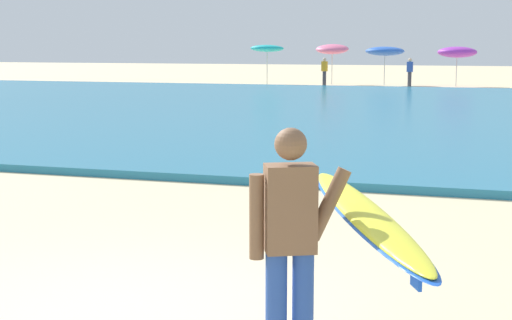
{
  "coord_description": "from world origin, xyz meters",
  "views": [
    {
      "loc": [
        2.81,
        -5.58,
        2.28
      ],
      "look_at": [
        0.59,
        1.74,
        1.1
      ],
      "focal_mm": 52.77,
      "sensor_mm": 36.0,
      "label": 1
    }
  ],
  "objects_px": {
    "beach_umbrella_2": "(385,51)",
    "beachgoer_near_row_mid": "(324,71)",
    "beach_umbrella_3": "(457,52)",
    "beach_umbrella_0": "(267,48)",
    "beach_umbrella_1": "(332,49)",
    "beachgoer_near_row_right": "(410,72)",
    "surfer_with_board": "(328,228)"
  },
  "relations": [
    {
      "from": "beach_umbrella_3",
      "to": "beachgoer_near_row_mid",
      "type": "relative_size",
      "value": 1.4
    },
    {
      "from": "beach_umbrella_1",
      "to": "beachgoer_near_row_mid",
      "type": "height_order",
      "value": "beach_umbrella_1"
    },
    {
      "from": "beachgoer_near_row_mid",
      "to": "beachgoer_near_row_right",
      "type": "height_order",
      "value": "same"
    },
    {
      "from": "beach_umbrella_2",
      "to": "beachgoer_near_row_right",
      "type": "height_order",
      "value": "beach_umbrella_2"
    },
    {
      "from": "beach_umbrella_2",
      "to": "beachgoer_near_row_right",
      "type": "xyz_separation_m",
      "value": [
        1.63,
        -2.29,
        -1.07
      ]
    },
    {
      "from": "beachgoer_near_row_mid",
      "to": "beach_umbrella_2",
      "type": "bearing_deg",
      "value": 40.9
    },
    {
      "from": "beach_umbrella_0",
      "to": "beachgoer_near_row_right",
      "type": "relative_size",
      "value": 1.46
    },
    {
      "from": "surfer_with_board",
      "to": "beachgoer_near_row_mid",
      "type": "xyz_separation_m",
      "value": [
        -7.44,
        35.75,
        -0.19
      ]
    },
    {
      "from": "surfer_with_board",
      "to": "beach_umbrella_0",
      "type": "xyz_separation_m",
      "value": [
        -10.91,
        36.46,
        1.03
      ]
    },
    {
      "from": "beach_umbrella_1",
      "to": "beach_umbrella_3",
      "type": "bearing_deg",
      "value": -1.79
    },
    {
      "from": "surfer_with_board",
      "to": "beachgoer_near_row_right",
      "type": "xyz_separation_m",
      "value": [
        -2.86,
        36.01,
        -0.19
      ]
    },
    {
      "from": "beach_umbrella_1",
      "to": "beach_umbrella_2",
      "type": "bearing_deg",
      "value": 0.16
    },
    {
      "from": "beach_umbrella_1",
      "to": "beach_umbrella_2",
      "type": "distance_m",
      "value": 3.03
    },
    {
      "from": "beach_umbrella_1",
      "to": "beachgoer_near_row_right",
      "type": "xyz_separation_m",
      "value": [
        4.66,
        -2.28,
        -1.18
      ]
    },
    {
      "from": "beach_umbrella_3",
      "to": "beachgoer_near_row_mid",
      "type": "distance_m",
      "value": 7.36
    },
    {
      "from": "beach_umbrella_1",
      "to": "beachgoer_near_row_right",
      "type": "relative_size",
      "value": 1.51
    },
    {
      "from": "beach_umbrella_2",
      "to": "beachgoer_near_row_mid",
      "type": "xyz_separation_m",
      "value": [
        -2.94,
        -2.55,
        -1.07
      ]
    },
    {
      "from": "beach_umbrella_0",
      "to": "beachgoer_near_row_right",
      "type": "xyz_separation_m",
      "value": [
        8.05,
        -0.45,
        -1.22
      ]
    },
    {
      "from": "beach_umbrella_2",
      "to": "beach_umbrella_3",
      "type": "distance_m",
      "value": 3.98
    },
    {
      "from": "beach_umbrella_0",
      "to": "beach_umbrella_2",
      "type": "distance_m",
      "value": 6.67
    },
    {
      "from": "beach_umbrella_0",
      "to": "beach_umbrella_2",
      "type": "height_order",
      "value": "beach_umbrella_0"
    },
    {
      "from": "beach_umbrella_2",
      "to": "beach_umbrella_3",
      "type": "relative_size",
      "value": 1.0
    },
    {
      "from": "beach_umbrella_0",
      "to": "surfer_with_board",
      "type": "bearing_deg",
      "value": -73.34
    },
    {
      "from": "beach_umbrella_2",
      "to": "beachgoer_near_row_mid",
      "type": "distance_m",
      "value": 4.03
    },
    {
      "from": "beach_umbrella_0",
      "to": "beachgoer_near_row_mid",
      "type": "distance_m",
      "value": 3.75
    },
    {
      "from": "surfer_with_board",
      "to": "beach_umbrella_2",
      "type": "bearing_deg",
      "value": 96.69
    },
    {
      "from": "surfer_with_board",
      "to": "beachgoer_near_row_mid",
      "type": "relative_size",
      "value": 1.66
    },
    {
      "from": "beach_umbrella_0",
      "to": "beach_umbrella_2",
      "type": "bearing_deg",
      "value": 16.0
    },
    {
      "from": "beach_umbrella_1",
      "to": "beachgoer_near_row_right",
      "type": "height_order",
      "value": "beach_umbrella_1"
    },
    {
      "from": "beachgoer_near_row_mid",
      "to": "beachgoer_near_row_right",
      "type": "bearing_deg",
      "value": 3.23
    },
    {
      "from": "surfer_with_board",
      "to": "beach_umbrella_1",
      "type": "relative_size",
      "value": 1.1
    },
    {
      "from": "beachgoer_near_row_mid",
      "to": "beach_umbrella_3",
      "type": "bearing_deg",
      "value": 18.55
    }
  ]
}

